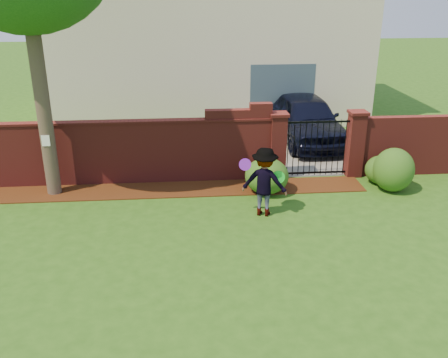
{
  "coord_description": "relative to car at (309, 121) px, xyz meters",
  "views": [
    {
      "loc": [
        -0.2,
        -8.87,
        5.16
      ],
      "look_at": [
        0.69,
        1.4,
        1.05
      ],
      "focal_mm": 39.7,
      "sensor_mm": 36.0,
      "label": 1
    }
  ],
  "objects": [
    {
      "name": "frisbee_purple",
      "position": [
        -2.86,
        -5.48,
        0.51
      ],
      "size": [
        0.28,
        0.09,
        0.28
      ],
      "primitive_type": "cylinder",
      "rotation": [
        1.36,
        0.0,
        -0.04
      ],
      "color": "purple",
      "rests_on": "man"
    },
    {
      "name": "pillar_left",
      "position": [
        -1.65,
        -3.05,
        0.15
      ],
      "size": [
        0.5,
        0.5,
        1.88
      ],
      "color": "maroon",
      "rests_on": "ground"
    },
    {
      "name": "driveway",
      "position": [
        -0.55,
        0.95,
        -0.8
      ],
      "size": [
        3.2,
        8.0,
        0.01
      ],
      "primitive_type": "cube",
      "color": "slate",
      "rests_on": "ground"
    },
    {
      "name": "man",
      "position": [
        -2.4,
        -5.39,
        0.02
      ],
      "size": [
        1.22,
        0.94,
        1.66
      ],
      "primitive_type": "imported",
      "rotation": [
        0.0,
        0.0,
        2.79
      ],
      "color": "gray",
      "rests_on": "ground"
    },
    {
      "name": "pillar_right",
      "position": [
        0.55,
        -3.05,
        0.15
      ],
      "size": [
        0.5,
        0.5,
        1.88
      ],
      "color": "maroon",
      "rests_on": "ground"
    },
    {
      "name": "ground",
      "position": [
        -4.05,
        -7.05,
        -0.81
      ],
      "size": [
        80.0,
        80.0,
        0.01
      ],
      "primitive_type": "cube",
      "color": "#295415",
      "rests_on": "ground"
    },
    {
      "name": "brick_wall",
      "position": [
        -6.06,
        -3.05,
        0.12
      ],
      "size": [
        8.7,
        0.31,
        2.16
      ],
      "color": "maroon",
      "rests_on": "ground"
    },
    {
      "name": "frisbee_green",
      "position": [
        -2.08,
        -5.47,
        0.17
      ],
      "size": [
        0.31,
        0.12,
        0.3
      ],
      "primitive_type": "cylinder",
      "rotation": [
        1.43,
        0.0,
        -0.16
      ],
      "color": "green",
      "rests_on": "man"
    },
    {
      "name": "brick_wall_return",
      "position": [
        2.55,
        -3.05,
        0.04
      ],
      "size": [
        4.0,
        0.25,
        1.7
      ],
      "primitive_type": "cube",
      "color": "maroon",
      "rests_on": "ground"
    },
    {
      "name": "iron_gate",
      "position": [
        -0.55,
        -3.05,
        0.05
      ],
      "size": [
        1.78,
        0.03,
        1.6
      ],
      "color": "black",
      "rests_on": "ground"
    },
    {
      "name": "car",
      "position": [
        0.0,
        0.0,
        0.0
      ],
      "size": [
        2.14,
        4.82,
        1.61
      ],
      "primitive_type": "imported",
      "rotation": [
        0.0,
        0.0,
        0.05
      ],
      "color": "black",
      "rests_on": "ground"
    },
    {
      "name": "shrub_left",
      "position": [
        -2.11,
        -4.08,
        -0.34
      ],
      "size": [
        1.14,
        1.14,
        0.93
      ],
      "primitive_type": "ellipsoid",
      "color": "#1F5118",
      "rests_on": "ground"
    },
    {
      "name": "shrub_middle",
      "position": [
        1.23,
        -4.22,
        -0.22
      ],
      "size": [
        1.06,
        1.06,
        1.17
      ],
      "primitive_type": "ellipsoid",
      "color": "#1F5118",
      "rests_on": "ground"
    },
    {
      "name": "house",
      "position": [
        -3.04,
        4.94,
        2.36
      ],
      "size": [
        12.4,
        6.4,
        6.3
      ],
      "color": "beige",
      "rests_on": "ground"
    },
    {
      "name": "shrub_right",
      "position": [
        1.12,
        -3.71,
        -0.41
      ],
      "size": [
        0.88,
        0.88,
        0.78
      ],
      "primitive_type": "ellipsoid",
      "color": "#1F5118",
      "rests_on": "ground"
    },
    {
      "name": "paper_notice",
      "position": [
        -7.65,
        -3.84,
        0.69
      ],
      "size": [
        0.2,
        0.01,
        0.28
      ],
      "primitive_type": "cube",
      "color": "white",
      "rests_on": "tree"
    },
    {
      "name": "mulch_bed",
      "position": [
        -5.0,
        -3.72,
        -0.79
      ],
      "size": [
        11.1,
        1.08,
        0.03
      ],
      "primitive_type": "cube",
      "color": "#381A0A",
      "rests_on": "ground"
    }
  ]
}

